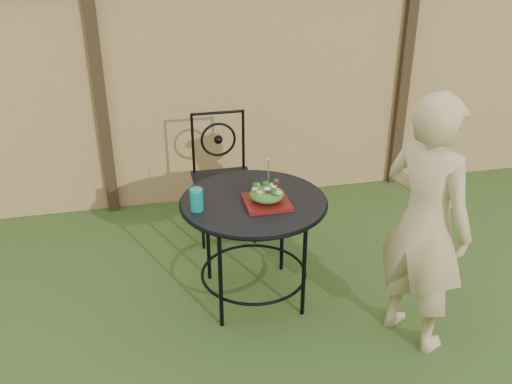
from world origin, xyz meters
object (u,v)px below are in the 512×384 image
(diner, at_px, (425,224))
(salad_plate, at_px, (267,202))
(patio_chair, at_px, (222,173))
(patio_table, at_px, (254,219))

(diner, relative_size, salad_plate, 5.68)
(patio_chair, height_order, diner, diner)
(patio_table, relative_size, salad_plate, 3.42)
(patio_chair, distance_m, salad_plate, 1.02)
(patio_chair, bearing_deg, patio_table, -87.06)
(patio_table, bearing_deg, salad_plate, -46.73)
(diner, height_order, salad_plate, diner)
(patio_table, xyz_separation_m, salad_plate, (0.07, -0.07, 0.15))
(patio_table, xyz_separation_m, diner, (0.85, -0.58, 0.18))
(patio_table, height_order, salad_plate, salad_plate)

